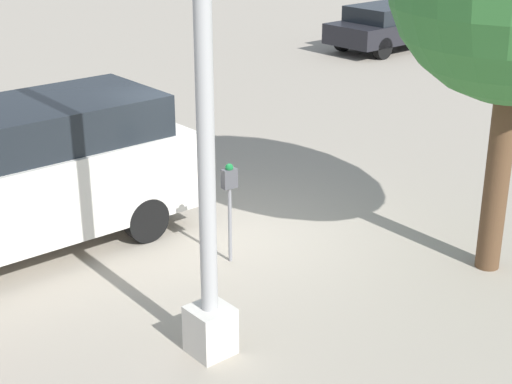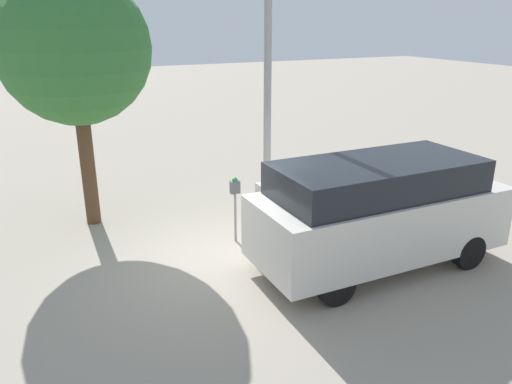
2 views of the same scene
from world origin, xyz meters
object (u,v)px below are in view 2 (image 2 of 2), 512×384
(parked_van, at_px, (379,210))
(lamp_post, at_px, (267,123))
(parking_meter_near, at_px, (235,195))
(parking_meter_far, at_px, (438,162))
(street_tree, at_px, (74,50))
(fire_hydrant, at_px, (389,195))

(parked_van, bearing_deg, lamp_post, 96.58)
(parking_meter_near, height_order, parked_van, parked_van)
(parking_meter_far, relative_size, parked_van, 0.33)
(parking_meter_near, xyz_separation_m, street_tree, (-2.53, 2.34, 2.78))
(parked_van, bearing_deg, street_tree, 135.43)
(parking_meter_far, xyz_separation_m, street_tree, (-7.70, 2.63, 2.66))
(parking_meter_far, bearing_deg, lamp_post, 158.33)
(fire_hydrant, bearing_deg, parking_meter_far, -16.82)
(lamp_post, xyz_separation_m, fire_hydrant, (2.52, -1.57, -1.70))
(parked_van, bearing_deg, parking_meter_far, 29.70)
(street_tree, relative_size, fire_hydrant, 7.13)
(parking_meter_far, height_order, parked_van, parked_van)
(fire_hydrant, bearing_deg, lamp_post, 148.02)
(lamp_post, height_order, fire_hydrant, lamp_post)
(lamp_post, distance_m, fire_hydrant, 3.42)
(lamp_post, relative_size, parked_van, 1.23)
(parking_meter_far, relative_size, street_tree, 0.29)
(parked_van, distance_m, fire_hydrant, 3.10)
(parked_van, bearing_deg, parking_meter_near, 132.94)
(parking_meter_near, distance_m, parked_van, 2.88)
(parked_van, bearing_deg, fire_hydrant, 45.89)
(parked_van, xyz_separation_m, fire_hydrant, (2.10, 2.15, -0.74))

